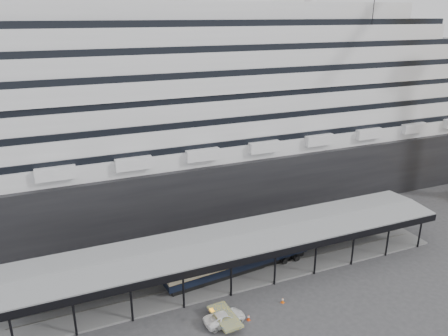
{
  "coord_description": "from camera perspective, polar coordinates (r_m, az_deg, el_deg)",
  "views": [
    {
      "loc": [
        -20.47,
        -38.62,
        31.22
      ],
      "look_at": [
        -0.79,
        8.0,
        13.26
      ],
      "focal_mm": 35.0,
      "sensor_mm": 36.0,
      "label": 1
    }
  ],
  "objects": [
    {
      "name": "ground",
      "position": [
        53.71,
        4.27,
        -16.06
      ],
      "size": [
        200.0,
        200.0,
        0.0
      ],
      "primitive_type": "plane",
      "color": "#353538",
      "rests_on": "ground"
    },
    {
      "name": "cruise_ship",
      "position": [
        74.66,
        -6.68,
        9.48
      ],
      "size": [
        130.0,
        30.0,
        43.9
      ],
      "color": "black",
      "rests_on": "ground"
    },
    {
      "name": "platform_canopy",
      "position": [
        56.16,
        1.97,
        -11.39
      ],
      "size": [
        56.0,
        9.18,
        5.3
      ],
      "color": "slate",
      "rests_on": "ground"
    },
    {
      "name": "port_truck",
      "position": [
        49.12,
        0.1,
        -18.98
      ],
      "size": [
        4.67,
        2.4,
        1.26
      ],
      "primitive_type": "imported",
      "rotation": [
        0.0,
        0.0,
        1.64
      ],
      "color": "white",
      "rests_on": "ground"
    },
    {
      "name": "pullman_carriage",
      "position": [
        56.14,
        1.99,
        -11.35
      ],
      "size": [
        20.16,
        4.62,
        19.64
      ],
      "rotation": [
        0.0,
        0.0,
        0.1
      ],
      "color": "black",
      "rests_on": "ground"
    },
    {
      "name": "traffic_cone_left",
      "position": [
        50.85,
        -1.03,
        -17.76
      ],
      "size": [
        0.49,
        0.49,
        0.82
      ],
      "rotation": [
        0.0,
        0.0,
        0.19
      ],
      "color": "red",
      "rests_on": "ground"
    },
    {
      "name": "traffic_cone_mid",
      "position": [
        49.7,
        3.23,
        -18.9
      ],
      "size": [
        0.4,
        0.4,
        0.71
      ],
      "rotation": [
        0.0,
        0.0,
        0.12
      ],
      "color": "#F03E0D",
      "rests_on": "ground"
    },
    {
      "name": "traffic_cone_right",
      "position": [
        52.44,
        7.68,
        -16.73
      ],
      "size": [
        0.48,
        0.48,
        0.7
      ],
      "rotation": [
        0.0,
        0.0,
        0.41
      ],
      "color": "#F75E0D",
      "rests_on": "ground"
    }
  ]
}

